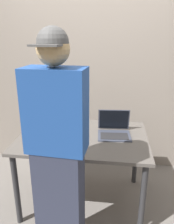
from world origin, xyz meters
The scene contains 10 objects.
ground_plane centered at (0.00, 0.00, 0.00)m, with size 8.00×8.00×0.00m, color slate.
desk centered at (0.00, 0.00, 0.68)m, with size 1.26×0.90×0.77m.
laptop centered at (0.30, 0.08, 0.82)m, with size 0.34×0.32×0.23m.
beer_bottle_brown centered at (-0.43, 0.25, 0.90)m, with size 0.07×0.07×0.34m.
beer_bottle_green centered at (-0.32, 0.26, 0.88)m, with size 0.06×0.06×0.28m.
beer_bottle_dark centered at (-0.42, 0.16, 0.88)m, with size 0.07×0.07×0.28m.
beer_bottle_amber centered at (-0.39, 0.32, 0.87)m, with size 0.07×0.07×0.28m.
person_figure centered at (-0.08, -0.66, 0.90)m, with size 0.41×0.30×1.77m.
coffee_mug centered at (-0.03, -0.04, 0.81)m, with size 0.11×0.08×0.08m.
back_wall centered at (0.00, 0.86, 1.30)m, with size 6.00×0.10×2.60m, color gray.
Camera 1 is at (0.30, -1.99, 1.71)m, focal length 35.52 mm.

